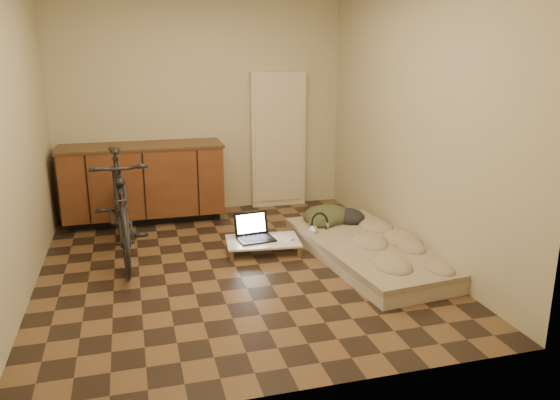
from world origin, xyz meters
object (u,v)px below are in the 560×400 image
object	(u,v)px
futon	(370,250)
lap_desk	(263,241)
laptop	(254,234)
bicycle	(120,201)

from	to	relation	value
futon	lap_desk	distance (m)	1.07
lap_desk	laptop	world-z (taller)	laptop
bicycle	laptop	world-z (taller)	bicycle
bicycle	futon	bearing A→B (deg)	-19.59
lap_desk	laptop	size ratio (longest dim) A/B	2.01
futon	laptop	world-z (taller)	laptop
futon	laptop	xyz separation A→B (m)	(-1.03, 0.55, 0.08)
futon	laptop	bearing A→B (deg)	145.97
futon	lap_desk	xyz separation A→B (m)	(-0.96, 0.48, 0.02)
lap_desk	laptop	bearing A→B (deg)	140.21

